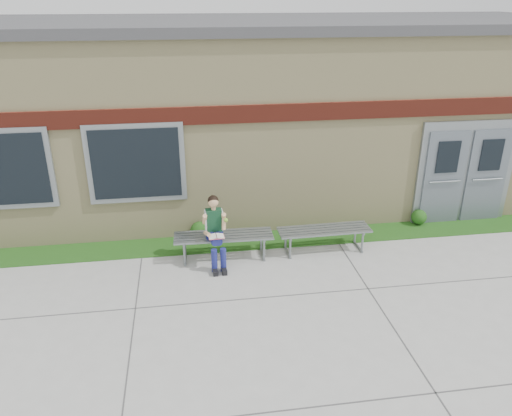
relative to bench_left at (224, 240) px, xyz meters
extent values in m
plane|color=#9E9E99|center=(1.40, -2.00, -0.38)|extent=(80.00, 80.00, 0.00)
cube|color=#204A13|center=(1.40, 0.60, -0.37)|extent=(16.00, 0.80, 0.02)
cube|color=beige|center=(1.40, 4.00, 1.62)|extent=(16.00, 6.00, 4.00)
cube|color=#3F3F42|center=(1.40, 4.00, 3.72)|extent=(16.20, 6.20, 0.20)
cube|color=maroon|center=(1.40, 0.97, 2.22)|extent=(16.00, 0.06, 0.35)
cube|color=gray|center=(-4.10, 0.96, 1.32)|extent=(1.90, 0.08, 1.60)
cube|color=black|center=(-4.10, 0.92, 1.32)|extent=(1.70, 0.04, 1.40)
cube|color=gray|center=(-1.60, 0.96, 1.32)|extent=(1.90, 0.08, 1.60)
cube|color=black|center=(-1.60, 0.92, 1.32)|extent=(1.70, 0.04, 1.40)
cube|color=gray|center=(5.40, 0.96, 0.77)|extent=(2.20, 0.08, 2.30)
cube|color=slate|center=(4.90, 0.91, 0.67)|extent=(0.92, 0.06, 2.10)
cube|color=slate|center=(5.90, 0.91, 0.67)|extent=(0.92, 0.06, 2.10)
cube|color=gray|center=(0.00, 0.00, 0.09)|extent=(1.91, 0.58, 0.04)
cube|color=gray|center=(-0.76, 0.00, -0.16)|extent=(0.06, 0.53, 0.43)
cube|color=gray|center=(0.76, 0.00, -0.16)|extent=(0.06, 0.53, 0.43)
cube|color=gray|center=(2.00, 0.00, 0.08)|extent=(1.85, 0.54, 0.04)
cube|color=gray|center=(1.27, 0.00, -0.17)|extent=(0.05, 0.51, 0.42)
cube|color=gray|center=(2.73, 0.00, -0.17)|extent=(0.05, 0.51, 0.42)
cube|color=navy|center=(-0.18, -0.05, 0.19)|extent=(0.33, 0.24, 0.15)
cube|color=#0D321D|center=(-0.18, -0.07, 0.47)|extent=(0.31, 0.20, 0.43)
sphere|color=tan|center=(-0.18, -0.08, 0.84)|extent=(0.20, 0.20, 0.19)
sphere|color=black|center=(-0.18, -0.06, 0.86)|extent=(0.21, 0.21, 0.20)
cylinder|color=navy|center=(-0.25, -0.30, 0.21)|extent=(0.16, 0.40, 0.14)
cylinder|color=navy|center=(-0.08, -0.29, 0.21)|extent=(0.16, 0.40, 0.14)
cylinder|color=navy|center=(-0.22, -0.52, -0.15)|extent=(0.11, 0.11, 0.46)
cylinder|color=navy|center=(-0.06, -0.51, -0.15)|extent=(0.11, 0.11, 0.46)
cube|color=black|center=(-0.22, -0.58, -0.33)|extent=(0.10, 0.25, 0.09)
cube|color=black|center=(-0.05, -0.58, -0.33)|extent=(0.10, 0.25, 0.09)
cylinder|color=tan|center=(-0.35, -0.14, 0.53)|extent=(0.09, 0.21, 0.25)
cylinder|color=tan|center=(0.00, -0.12, 0.53)|extent=(0.09, 0.21, 0.25)
cube|color=white|center=(-0.16, -0.40, 0.30)|extent=(0.30, 0.22, 0.01)
cube|color=#E15464|center=(-0.16, -0.40, 0.29)|extent=(0.30, 0.23, 0.01)
sphere|color=#7DBF33|center=(0.03, -0.25, 0.54)|extent=(0.08, 0.08, 0.08)
sphere|color=#204A13|center=(-0.44, 0.85, -0.17)|extent=(0.37, 0.37, 0.37)
sphere|color=#204A13|center=(4.42, 0.85, -0.19)|extent=(0.34, 0.34, 0.34)
camera|label=1|loc=(-0.65, -8.58, 4.42)|focal=35.00mm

